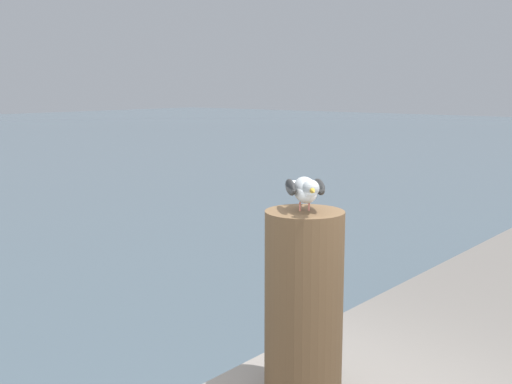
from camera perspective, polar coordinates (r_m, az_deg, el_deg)
The scene contains 2 objects.
mooring_post at distance 2.65m, azimuth 4.24°, elevation -9.81°, with size 0.32×0.32×0.76m, color #4C3823.
seagull at distance 2.53m, azimuth 4.39°, elevation 0.27°, with size 0.31×0.31×0.14m.
Camera 1 is at (-1.35, -1.81, 2.89)m, focal length 45.25 mm.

